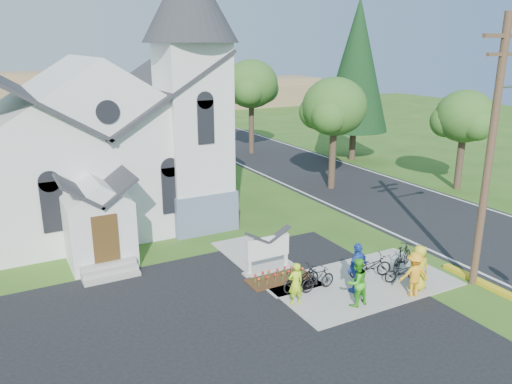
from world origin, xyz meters
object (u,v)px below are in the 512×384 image
bike_4 (402,272)px  cyclist_2 (357,268)px  cyclist_3 (414,274)px  bike_0 (301,278)px  bike_2 (370,266)px  cyclist_1 (357,282)px  utility_pole (492,146)px  bike_1 (318,279)px  cyclist_4 (419,268)px  church_sign (268,248)px  cyclist_0 (296,283)px  bike_3 (402,257)px

bike_4 → cyclist_2: bearing=98.9°
cyclist_3 → bike_4: cyclist_3 is taller
bike_0 → bike_2: size_ratio=0.96×
cyclist_3 → bike_2: bearing=-59.1°
cyclist_1 → bike_2: cyclist_1 is taller
utility_pole → cyclist_2: (-4.56, 1.54, -4.39)m
cyclist_2 → bike_4: cyclist_2 is taller
bike_0 → cyclist_3: bearing=-133.8°
bike_4 → bike_1: bearing=88.0°
bike_2 → cyclist_4: bearing=-139.1°
church_sign → utility_pole: bearing=-35.6°
bike_0 → cyclist_4: bearing=-126.9°
cyclist_0 → bike_0: (0.78, 0.82, -0.33)m
cyclist_3 → bike_3: 2.31m
cyclist_1 → bike_2: 2.47m
utility_pole → cyclist_0: utility_pole is taller
cyclist_2 → cyclist_3: bearing=125.3°
church_sign → bike_2: church_sign is taller
cyclist_2 → bike_4: bearing=158.0°
utility_pole → cyclist_3: bearing=174.2°
utility_pole → bike_3: size_ratio=5.69×
cyclist_0 → bike_3: cyclist_0 is taller
bike_2 → cyclist_4: cyclist_4 is taller
cyclist_0 → bike_2: cyclist_0 is taller
bike_4 → bike_2: bearing=58.2°
cyclist_0 → bike_1: bearing=-155.1°
bike_0 → cyclist_2: 2.12m
bike_1 → cyclist_2: cyclist_2 is taller
cyclist_1 → bike_0: bearing=-65.6°
bike_0 → cyclist_3: size_ratio=1.01×
bike_1 → bike_3: 4.12m
bike_1 → cyclist_1: bearing=-163.0°
cyclist_2 → church_sign: bearing=-74.6°
bike_1 → bike_2: bearing=-94.0°
church_sign → cyclist_1: size_ratio=1.24×
cyclist_3 → bike_4: size_ratio=1.13×
utility_pole → bike_3: utility_pole is taller
bike_0 → bike_3: bearing=-104.3°
utility_pole → bike_1: 7.92m
cyclist_4 → church_sign: bearing=-31.0°
utility_pole → cyclist_1: bearing=171.8°
bike_3 → cyclist_0: bearing=69.4°
bike_0 → church_sign: bearing=-0.6°
cyclist_2 → bike_3: cyclist_2 is taller
cyclist_3 → bike_1: bearing=-14.9°
church_sign → utility_pole: size_ratio=0.22×
utility_pole → cyclist_4: size_ratio=5.64×
cyclist_1 → bike_4: bearing=-172.3°
cyclist_0 → cyclist_3: 4.40m
church_sign → cyclist_2: bearing=-57.6°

